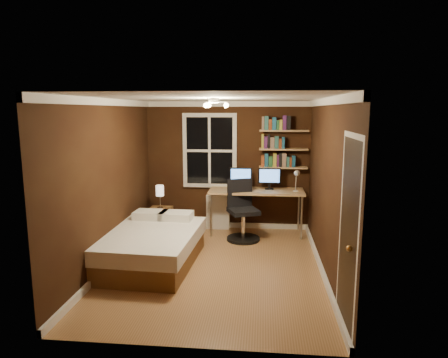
# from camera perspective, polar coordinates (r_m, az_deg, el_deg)

# --- Properties ---
(floor) EXTENTS (4.20, 4.20, 0.00)m
(floor) POSITION_cam_1_polar(r_m,az_deg,el_deg) (6.17, -1.29, -12.41)
(floor) COLOR brown
(floor) RESTS_ON ground
(wall_back) EXTENTS (3.20, 0.04, 2.50)m
(wall_back) POSITION_cam_1_polar(r_m,az_deg,el_deg) (7.88, 0.51, 1.90)
(wall_back) COLOR black
(wall_back) RESTS_ON ground
(wall_left) EXTENTS (0.04, 4.20, 2.50)m
(wall_left) POSITION_cam_1_polar(r_m,az_deg,el_deg) (6.21, -16.15, -0.62)
(wall_left) COLOR black
(wall_left) RESTS_ON ground
(wall_right) EXTENTS (0.04, 4.20, 2.50)m
(wall_right) POSITION_cam_1_polar(r_m,az_deg,el_deg) (5.84, 14.44, -1.18)
(wall_right) COLOR black
(wall_right) RESTS_ON ground
(ceiling) EXTENTS (3.20, 4.20, 0.02)m
(ceiling) POSITION_cam_1_polar(r_m,az_deg,el_deg) (5.72, -1.39, 11.48)
(ceiling) COLOR white
(ceiling) RESTS_ON wall_back
(window) EXTENTS (1.06, 0.06, 1.46)m
(window) POSITION_cam_1_polar(r_m,az_deg,el_deg) (7.85, -2.06, 4.07)
(window) COLOR silver
(window) RESTS_ON wall_back
(door) EXTENTS (0.03, 0.82, 2.05)m
(door) POSITION_cam_1_polar(r_m,az_deg,el_deg) (4.41, 17.22, -7.87)
(door) COLOR black
(door) RESTS_ON ground
(door_knob) EXTENTS (0.06, 0.06, 0.06)m
(door_knob) POSITION_cam_1_polar(r_m,az_deg,el_deg) (4.14, 17.48, -9.45)
(door_knob) COLOR #B48441
(door_knob) RESTS_ON door
(ceiling_fixture) EXTENTS (0.44, 0.44, 0.18)m
(ceiling_fixture) POSITION_cam_1_polar(r_m,az_deg,el_deg) (5.61, -1.51, 10.49)
(ceiling_fixture) COLOR beige
(ceiling_fixture) RESTS_ON ceiling
(bookshelf_lower) EXTENTS (0.92, 0.22, 0.03)m
(bookshelf_lower) POSITION_cam_1_polar(r_m,az_deg,el_deg) (7.74, 8.43, 1.65)
(bookshelf_lower) COLOR tan
(bookshelf_lower) RESTS_ON wall_back
(books_row_lower) EXTENTS (0.60, 0.16, 0.23)m
(books_row_lower) POSITION_cam_1_polar(r_m,az_deg,el_deg) (7.72, 8.45, 2.60)
(books_row_lower) COLOR brown
(books_row_lower) RESTS_ON bookshelf_lower
(bookshelf_middle) EXTENTS (0.92, 0.22, 0.03)m
(bookshelf_middle) POSITION_cam_1_polar(r_m,az_deg,el_deg) (7.70, 8.49, 4.23)
(bookshelf_middle) COLOR tan
(bookshelf_middle) RESTS_ON wall_back
(books_row_middle) EXTENTS (0.42, 0.16, 0.23)m
(books_row_middle) POSITION_cam_1_polar(r_m,az_deg,el_deg) (7.68, 8.52, 5.19)
(books_row_middle) COLOR #1A5378
(books_row_middle) RESTS_ON bookshelf_middle
(bookshelf_upper) EXTENTS (0.92, 0.22, 0.03)m
(bookshelf_upper) POSITION_cam_1_polar(r_m,az_deg,el_deg) (7.67, 8.56, 6.83)
(bookshelf_upper) COLOR tan
(bookshelf_upper) RESTS_ON wall_back
(books_row_upper) EXTENTS (0.48, 0.16, 0.23)m
(books_row_upper) POSITION_cam_1_polar(r_m,az_deg,el_deg) (7.67, 8.58, 7.80)
(books_row_upper) COLOR #2A6233
(books_row_upper) RESTS_ON bookshelf_upper
(bed) EXTENTS (1.47, 1.98, 0.65)m
(bed) POSITION_cam_1_polar(r_m,az_deg,el_deg) (6.29, -10.46, -9.44)
(bed) COLOR brown
(bed) RESTS_ON ground
(nightstand) EXTENTS (0.41, 0.41, 0.51)m
(nightstand) POSITION_cam_1_polar(r_m,az_deg,el_deg) (7.71, -9.03, -5.95)
(nightstand) COLOR brown
(nightstand) RESTS_ON ground
(bedside_lamp) EXTENTS (0.15, 0.15, 0.44)m
(bedside_lamp) POSITION_cam_1_polar(r_m,az_deg,el_deg) (7.60, -9.13, -2.51)
(bedside_lamp) COLOR beige
(bedside_lamp) RESTS_ON nightstand
(radiator) EXTENTS (0.46, 0.16, 0.68)m
(radiator) POSITION_cam_1_polar(r_m,az_deg,el_deg) (7.95, -0.85, -4.69)
(radiator) COLOR silver
(radiator) RESTS_ON ground
(desk) EXTENTS (1.78, 0.67, 0.85)m
(desk) POSITION_cam_1_polar(r_m,az_deg,el_deg) (7.58, 4.65, -2.01)
(desk) COLOR tan
(desk) RESTS_ON ground
(monitor_left) EXTENTS (0.42, 0.12, 0.41)m
(monitor_left) POSITION_cam_1_polar(r_m,az_deg,el_deg) (7.63, 2.41, 0.10)
(monitor_left) COLOR black
(monitor_left) RESTS_ON desk
(monitor_right) EXTENTS (0.42, 0.12, 0.41)m
(monitor_right) POSITION_cam_1_polar(r_m,az_deg,el_deg) (7.62, 6.51, 0.04)
(monitor_right) COLOR black
(monitor_right) RESTS_ON desk
(desk_lamp) EXTENTS (0.14, 0.32, 0.44)m
(desk_lamp) POSITION_cam_1_polar(r_m,az_deg,el_deg) (7.40, 10.29, -0.22)
(desk_lamp) COLOR silver
(desk_lamp) RESTS_ON desk
(office_chair) EXTENTS (0.64, 0.64, 1.09)m
(office_chair) POSITION_cam_1_polar(r_m,az_deg,el_deg) (7.28, 2.64, -5.38)
(office_chair) COLOR black
(office_chair) RESTS_ON ground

